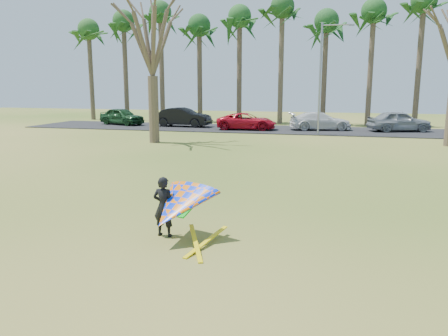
% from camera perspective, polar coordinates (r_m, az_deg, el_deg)
% --- Properties ---
extents(ground, '(100.00, 100.00, 0.00)m').
position_cam_1_polar(ground, '(11.99, -2.42, -6.91)').
color(ground, '#2A5813').
rests_on(ground, ground).
extents(parking_strip, '(46.00, 7.00, 0.06)m').
position_cam_1_polar(parking_strip, '(36.26, 9.20, 4.93)').
color(parking_strip, black).
rests_on(parking_strip, ground).
extents(palm_0, '(4.84, 4.84, 10.84)m').
position_cam_1_polar(palm_0, '(49.30, -17.27, 16.76)').
color(palm_0, brown).
rests_on(palm_0, ground).
extents(palm_1, '(4.84, 4.84, 11.54)m').
position_cam_1_polar(palm_1, '(47.45, -12.99, 18.04)').
color(palm_1, '#483A2B').
rests_on(palm_1, ground).
extents(palm_2, '(4.84, 4.84, 12.24)m').
position_cam_1_polar(palm_2, '(45.89, -8.32, 19.31)').
color(palm_2, '#4E3D2F').
rests_on(palm_2, ground).
extents(palm_3, '(4.84, 4.84, 10.84)m').
position_cam_1_polar(palm_3, '(44.34, -3.26, 17.93)').
color(palm_3, '#4A3E2C').
rests_on(palm_3, ground).
extents(palm_4, '(4.84, 4.84, 11.54)m').
position_cam_1_polar(palm_4, '(43.40, 2.06, 19.00)').
color(palm_4, '#4B3B2D').
rests_on(palm_4, ground).
extents(palm_5, '(4.84, 4.84, 12.24)m').
position_cam_1_polar(palm_5, '(42.82, 7.63, 19.95)').
color(palm_5, brown).
rests_on(palm_5, ground).
extents(palm_6, '(4.84, 4.84, 10.84)m').
position_cam_1_polar(palm_6, '(42.30, 13.25, 18.02)').
color(palm_6, '#453729').
rests_on(palm_6, ground).
extents(palm_7, '(4.84, 4.84, 11.54)m').
position_cam_1_polar(palm_7, '(42.46, 18.99, 18.63)').
color(palm_7, brown).
rests_on(palm_7, ground).
extents(palm_8, '(4.84, 4.84, 12.24)m').
position_cam_1_polar(palm_8, '(43.00, 24.67, 19.06)').
color(palm_8, '#4B3F2D').
rests_on(palm_8, ground).
extents(bare_tree_left, '(6.60, 6.60, 9.70)m').
position_cam_1_polar(bare_tree_left, '(28.49, -9.48, 17.25)').
color(bare_tree_left, brown).
rests_on(bare_tree_left, ground).
extents(streetlight, '(2.28, 0.18, 8.00)m').
position_cam_1_polar(streetlight, '(32.95, 12.75, 11.96)').
color(streetlight, gray).
rests_on(streetlight, ground).
extents(car_0, '(4.83, 3.18, 1.53)m').
position_cam_1_polar(car_0, '(41.33, -13.21, 6.60)').
color(car_0, '#183E1D').
rests_on(car_0, parking_strip).
extents(car_1, '(5.04, 1.95, 1.64)m').
position_cam_1_polar(car_1, '(38.55, -5.40, 6.63)').
color(car_1, black).
rests_on(car_1, parking_strip).
extents(car_2, '(5.00, 2.62, 1.34)m').
position_cam_1_polar(car_2, '(35.81, 2.97, 6.11)').
color(car_2, red).
rests_on(car_2, parking_strip).
extents(car_3, '(5.25, 3.09, 1.43)m').
position_cam_1_polar(car_3, '(36.31, 12.44, 6.01)').
color(car_3, silver).
rests_on(car_3, parking_strip).
extents(car_4, '(5.09, 3.19, 1.62)m').
position_cam_1_polar(car_4, '(36.98, 21.88, 5.71)').
color(car_4, gray).
rests_on(car_4, parking_strip).
extents(kite_flyer, '(2.13, 2.39, 2.02)m').
position_cam_1_polar(kite_flyer, '(10.34, -6.23, -5.01)').
color(kite_flyer, black).
rests_on(kite_flyer, ground).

